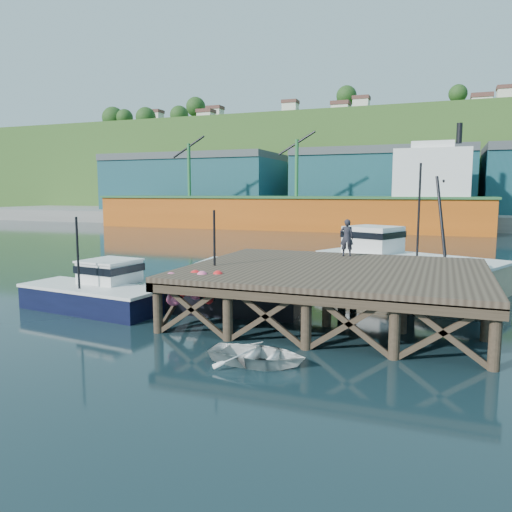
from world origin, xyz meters
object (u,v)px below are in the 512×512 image
at_px(boat_navy, 96,291).
at_px(trawler, 404,262).
at_px(dockworker, 347,238).
at_px(dinghy, 257,354).
at_px(boat_black, 223,291).

relative_size(boat_navy, trawler, 0.65).
xyz_separation_m(boat_navy, dockworker, (10.04, 6.16, 2.18)).
distance_m(trawler, dinghy, 15.15).
bearing_deg(boat_navy, dinghy, -17.40).
bearing_deg(boat_black, dockworker, 35.14).
xyz_separation_m(trawler, dockworker, (-2.41, -4.37, 1.63)).
xyz_separation_m(dinghy, dockworker, (0.76, 10.40, 2.71)).
relative_size(boat_black, trawler, 0.70).
relative_size(boat_navy, boat_black, 0.93).
height_order(boat_navy, dockworker, boat_navy).
height_order(boat_black, trawler, trawler).
xyz_separation_m(boat_navy, trawler, (12.46, 10.53, 0.55)).
bearing_deg(dinghy, trawler, -12.17).
relative_size(trawler, dockworker, 5.95).
distance_m(dinghy, dockworker, 10.77).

